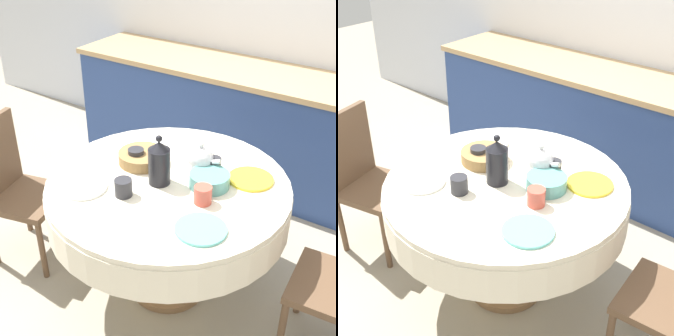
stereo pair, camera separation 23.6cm
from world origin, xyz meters
TOP-DOWN VIEW (x-y plane):
  - ground_plane at (0.00, 0.00)m, footprint 12.00×12.00m
  - wall_back at (0.00, 1.71)m, footprint 7.00×0.05m
  - kitchen_counter at (0.00, 1.37)m, footprint 3.24×0.64m
  - dining_table at (0.00, 0.00)m, footprint 1.27×1.27m
  - chair_right at (-0.95, -0.24)m, footprint 0.49×0.49m
  - plate_near_left at (-0.32, -0.29)m, footprint 0.24×0.24m
  - cup_near_left at (-0.11, -0.23)m, footprint 0.09×0.09m
  - plate_near_right at (0.34, -0.25)m, footprint 0.24×0.24m
  - cup_near_right at (0.24, -0.06)m, footprint 0.09×0.09m
  - plate_far_left at (-0.35, 0.25)m, footprint 0.24×0.24m
  - cup_far_left at (-0.25, 0.05)m, footprint 0.09×0.09m
  - plate_far_right at (0.35, 0.25)m, footprint 0.24×0.24m
  - cup_far_right at (0.15, 0.20)m, footprint 0.09×0.09m
  - coffee_carafe at (-0.03, -0.03)m, footprint 0.11×0.11m
  - teapot at (0.09, 0.17)m, footprint 0.19×0.14m
  - bread_basket at (-0.23, 0.08)m, footprint 0.26×0.26m
  - fruit_bowl at (0.20, 0.08)m, footprint 0.21×0.21m

SIDE VIEW (x-z plane):
  - ground_plane at x=0.00m, z-range 0.00..0.00m
  - kitchen_counter at x=0.00m, z-range 0.00..0.90m
  - chair_right at x=-0.95m, z-range 0.05..0.96m
  - dining_table at x=0.00m, z-range 0.24..0.98m
  - plate_near_left at x=-0.32m, z-range 0.74..0.75m
  - plate_near_right at x=0.34m, z-range 0.74..0.75m
  - plate_far_left at x=-0.35m, z-range 0.74..0.75m
  - plate_far_right at x=0.35m, z-range 0.74..0.75m
  - bread_basket at x=-0.23m, z-range 0.74..0.80m
  - fruit_bowl at x=0.20m, z-range 0.74..0.81m
  - cup_near_left at x=-0.11m, z-range 0.74..0.82m
  - cup_near_right at x=0.24m, z-range 0.74..0.82m
  - cup_far_left at x=-0.25m, z-range 0.74..0.82m
  - cup_far_right at x=0.15m, z-range 0.74..0.82m
  - teapot at x=0.09m, z-range 0.73..0.90m
  - coffee_carafe at x=-0.03m, z-range 0.72..0.99m
  - wall_back at x=0.00m, z-range 0.00..2.60m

